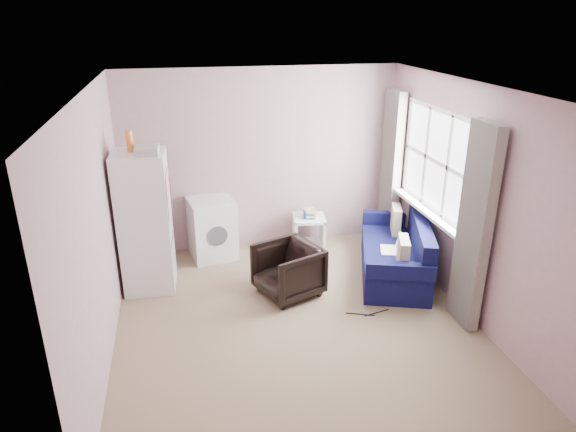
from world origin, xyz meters
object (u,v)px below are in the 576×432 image
Objects in this scene: fridge at (145,221)px; sofa at (398,254)px; armchair at (288,268)px; washing_machine at (212,227)px; side_table at (309,230)px.

fridge is 1.03× the size of sofa.
fridge is at bearing -167.70° from sofa.
armchair is at bearing -153.92° from sofa.
fridge is at bearing -149.17° from washing_machine.
washing_machine is 1.36m from side_table.
armchair is 0.36× the size of fridge.
armchair is 1.77m from fridge.
sofa is (1.48, 0.19, -0.06)m from armchair.
washing_machine is at bearing 177.81° from side_table.
armchair is at bearing -66.99° from washing_machine.
washing_machine reaches higher than sofa.
washing_machine is at bearing 43.54° from fridge.
fridge is at bearing -163.50° from side_table.
side_table is (1.35, -0.05, -0.15)m from washing_machine.
side_table is (2.16, 0.64, -0.58)m from fridge.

